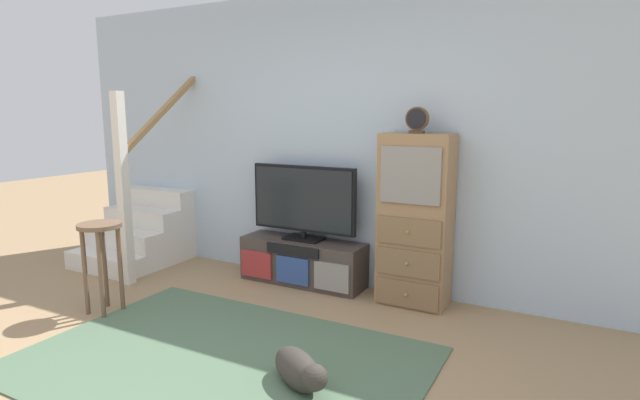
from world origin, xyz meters
TOP-DOWN VIEW (x-y plane):
  - back_wall at (0.00, 2.46)m, footprint 6.40×0.12m
  - area_rug at (0.00, 0.60)m, footprint 2.60×1.80m
  - media_console at (-0.30, 2.19)m, footprint 1.21×0.38m
  - television at (-0.30, 2.22)m, footprint 1.06×0.22m
  - side_cabinet at (0.78, 2.20)m, footprint 0.58×0.38m
  - desk_clock at (0.78, 2.19)m, footprint 0.19×0.08m
  - staircase at (-2.24, 2.20)m, footprint 1.00×1.36m
  - bar_stool_near at (-1.36, 0.82)m, footprint 0.34×0.34m
  - dog at (0.62, 0.57)m, footprint 0.49×0.40m

SIDE VIEW (x-z plane):
  - area_rug at x=0.00m, z-range 0.00..0.01m
  - dog at x=0.62m, z-range 0.00..0.23m
  - media_console at x=-0.30m, z-range 0.00..0.42m
  - staircase at x=-2.24m, z-range -0.73..1.47m
  - bar_stool_near at x=-1.36m, z-range 0.18..0.92m
  - side_cabinet at x=0.78m, z-range 0.00..1.44m
  - television at x=-0.30m, z-range 0.44..1.15m
  - back_wall at x=0.00m, z-range 0.00..2.70m
  - desk_clock at x=0.78m, z-range 1.44..1.65m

